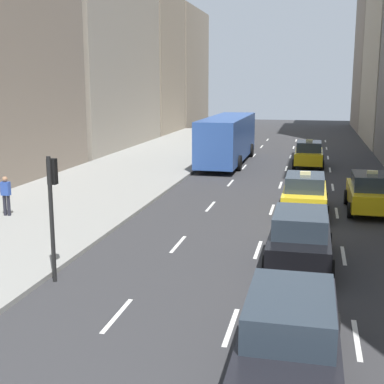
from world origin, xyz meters
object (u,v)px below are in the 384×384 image
Objects in this scene: traffic_light_pole at (52,198)px; pedestrian_far_walking at (6,194)px; taxi_third at (305,193)px; city_bus at (228,138)px; taxi_lead at (371,192)px; sedan_black_near at (290,332)px; sedan_silver_behind at (300,237)px; taxi_second at (309,154)px.

pedestrian_far_walking is at bearing 131.11° from traffic_light_pole.
taxi_third reaches higher than pedestrian_far_walking.
city_bus is at bearing 87.26° from traffic_light_pole.
taxi_lead is 0.38× the size of city_bus.
city_bus is (-5.61, 13.98, 0.91)m from taxi_third.
taxi_third is 15.09m from city_bus.
sedan_black_near is 27.99m from city_bus.
taxi_lead is 14.41m from traffic_light_pole.
sedan_silver_behind is 2.81× the size of pedestrian_far_walking.
sedan_silver_behind is 1.29× the size of traffic_light_pole.
taxi_lead is 0.95× the size of sedan_silver_behind.
sedan_silver_behind is (0.00, 6.59, -0.00)m from sedan_black_near.
city_bus is at bearing 70.15° from pedestrian_far_walking.
pedestrian_far_walking is at bearing -109.85° from city_bus.
traffic_light_pole is at bearing -156.45° from sedan_silver_behind.
taxi_third is 0.38× the size of city_bus.
taxi_second is at bearing 90.00° from taxi_third.
taxi_third is 2.67× the size of pedestrian_far_walking.
taxi_second is at bearing 55.12° from pedestrian_far_walking.
taxi_second is 5.71m from city_bus.
taxi_lead is 2.94m from taxi_third.
city_bus reaches higher than taxi_lead.
traffic_light_pole is at bearing -124.61° from taxi_third.
taxi_lead is 8.23m from sedan_silver_behind.
traffic_light_pole is (5.26, -6.03, 1.34)m from pedestrian_far_walking.
traffic_light_pole reaches higher than taxi_lead.
taxi_lead is at bearing 70.12° from sedan_silver_behind.
sedan_black_near is at bearing -78.43° from city_bus.
pedestrian_far_walking is (-12.01, -3.75, 0.19)m from taxi_third.
taxi_second reaches higher than pedestrian_far_walking.
taxi_third is 1.22× the size of traffic_light_pole.
city_bus is 23.79m from traffic_light_pole.
taxi_third is at bearing 55.39° from traffic_light_pole.
sedan_silver_behind is (-2.80, -7.74, 0.00)m from taxi_lead.
taxi_third is 12.59m from pedestrian_far_walking.
city_bus is 18.86m from pedestrian_far_walking.
taxi_second is 13.48m from taxi_third.
sedan_black_near is at bearing -28.38° from traffic_light_pole.
traffic_light_pole is at bearing -92.74° from city_bus.
city_bus is (-8.41, 13.07, 0.91)m from taxi_lead.
pedestrian_far_walking reaches higher than sedan_silver_behind.
taxi_lead is 1.00× the size of taxi_third.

